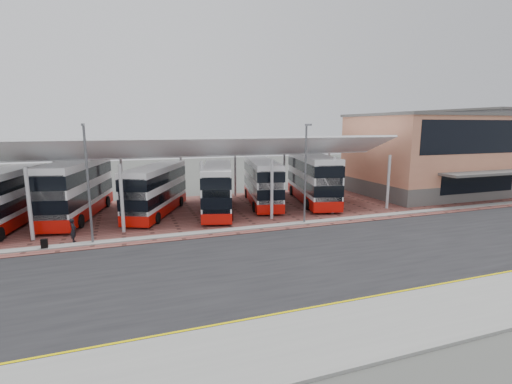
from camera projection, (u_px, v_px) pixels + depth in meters
ground at (321, 250)px, 23.98m from camera, size 140.00×140.00×0.00m
road at (329, 255)px, 23.05m from camera, size 120.00×14.00×0.02m
forecourt at (273, 207)px, 36.69m from camera, size 72.00×16.00×0.06m
sidewalk at (427, 315)px, 15.62m from camera, size 120.00×4.00×0.14m
north_kerb at (282, 225)px, 29.71m from camera, size 120.00×0.80×0.14m
yellow_line_near at (395, 296)px, 17.48m from camera, size 120.00×0.12×0.01m
yellow_line_far at (390, 293)px, 17.76m from camera, size 120.00×0.12×0.01m
canopy at (189, 149)px, 33.89m from camera, size 37.00×11.63×7.07m
terminal at (435, 154)px, 43.66m from camera, size 18.40×14.40×9.25m
warehouse at (506, 143)px, 61.17m from camera, size 30.50×20.50×10.25m
lamp_west at (88, 181)px, 24.40m from camera, size 0.16×0.90×8.07m
lamp_east at (306, 171)px, 29.68m from camera, size 0.16×0.90×8.07m
bus_0 at (2, 200)px, 28.39m from camera, size 4.38×11.22×4.51m
bus_1 at (77, 189)px, 32.01m from camera, size 5.32×12.25×4.92m
bus_2 at (156, 190)px, 33.16m from camera, size 6.57×10.61×4.35m
bus_3 at (218, 189)px, 33.96m from camera, size 5.13×10.91×4.38m
bus_4 at (262, 183)px, 37.35m from camera, size 4.66×11.07×4.45m
bus_5 at (312, 179)px, 38.47m from camera, size 5.47×12.26×4.93m
pedestrian at (73, 230)px, 25.25m from camera, size 0.41×0.62×1.68m
suitcase at (44, 244)px, 23.91m from camera, size 0.39×0.28×0.67m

